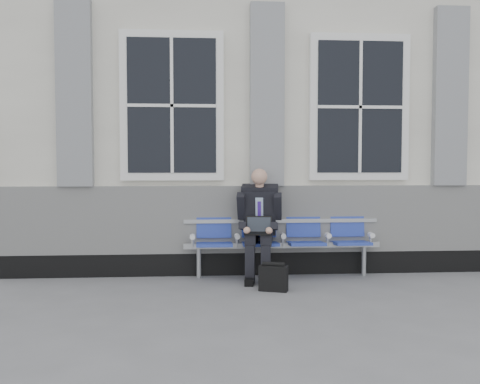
{
  "coord_description": "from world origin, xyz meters",
  "views": [
    {
      "loc": [
        -1.77,
        -5.64,
        1.49
      ],
      "look_at": [
        -1.3,
        0.9,
        1.15
      ],
      "focal_mm": 40.0,
      "sensor_mm": 36.0,
      "label": 1
    }
  ],
  "objects": [
    {
      "name": "businessman",
      "position": [
        -1.03,
        1.19,
        0.77
      ],
      "size": [
        0.61,
        0.82,
        1.43
      ],
      "color": "black",
      "rests_on": "ground"
    },
    {
      "name": "bench",
      "position": [
        -0.71,
        1.32,
        0.55
      ],
      "size": [
        2.6,
        0.47,
        0.91
      ],
      "color": "#9EA0A3",
      "rests_on": "ground"
    },
    {
      "name": "station_building",
      "position": [
        -0.02,
        3.47,
        2.22
      ],
      "size": [
        14.4,
        4.4,
        4.49
      ],
      "color": "silver",
      "rests_on": "ground"
    },
    {
      "name": "ground",
      "position": [
        0.0,
        0.0,
        0.0
      ],
      "size": [
        70.0,
        70.0,
        0.0
      ],
      "primitive_type": "plane",
      "color": "slate",
      "rests_on": "ground"
    },
    {
      "name": "briefcase",
      "position": [
        -0.93,
        0.52,
        0.16
      ],
      "size": [
        0.36,
        0.24,
        0.34
      ],
      "color": "black",
      "rests_on": "ground"
    }
  ]
}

